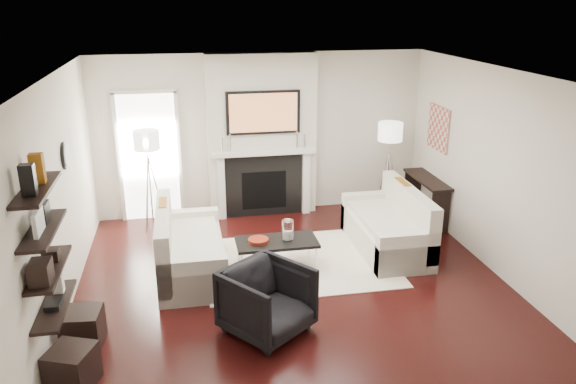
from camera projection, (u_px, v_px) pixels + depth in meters
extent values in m
plane|color=black|center=(297.00, 293.00, 7.08)|extent=(6.00, 6.00, 0.00)
plane|color=white|center=(298.00, 77.00, 6.19)|extent=(6.00, 6.00, 0.00)
plane|color=silver|center=(261.00, 134.00, 9.42)|extent=(5.50, 0.00, 5.50)
plane|color=silver|center=(387.00, 334.00, 3.85)|extent=(5.50, 0.00, 5.50)
plane|color=silver|center=(52.00, 208.00, 6.15)|extent=(0.00, 6.00, 6.00)
plane|color=silver|center=(509.00, 179.00, 7.12)|extent=(0.00, 6.00, 6.00)
cube|color=silver|center=(262.00, 136.00, 9.30)|extent=(1.80, 0.25, 2.70)
cube|color=black|center=(264.00, 186.00, 9.45)|extent=(1.30, 0.02, 1.04)
cube|color=black|center=(264.00, 190.00, 9.47)|extent=(0.75, 0.02, 0.65)
cube|color=white|center=(221.00, 188.00, 9.28)|extent=(0.12, 0.08, 1.10)
cube|color=white|center=(306.00, 182.00, 9.54)|extent=(0.12, 0.08, 1.10)
cube|color=white|center=(264.00, 152.00, 9.20)|extent=(1.70, 0.18, 0.07)
cube|color=black|center=(263.00, 112.00, 9.01)|extent=(1.20, 0.06, 0.70)
cube|color=#BF723F|center=(263.00, 113.00, 8.98)|extent=(1.10, 0.00, 0.62)
cylinder|color=silver|center=(230.00, 143.00, 9.06)|extent=(0.04, 0.04, 0.30)
cylinder|color=silver|center=(222.00, 145.00, 9.04)|extent=(0.04, 0.04, 0.24)
cylinder|color=silver|center=(297.00, 140.00, 9.25)|extent=(0.04, 0.04, 0.30)
cylinder|color=silver|center=(304.00, 141.00, 9.28)|extent=(0.04, 0.04, 0.24)
cube|color=white|center=(150.00, 158.00, 9.17)|extent=(0.90, 0.02, 2.10)
cube|color=white|center=(119.00, 160.00, 9.06)|extent=(0.06, 0.06, 2.16)
cube|color=white|center=(179.00, 156.00, 9.23)|extent=(0.06, 0.06, 2.16)
cube|color=white|center=(144.00, 92.00, 8.79)|extent=(1.02, 0.06, 0.06)
cube|color=#F0DEC5|center=(299.00, 262.00, 7.90)|extent=(2.60, 2.00, 0.01)
cube|color=silver|center=(192.00, 259.00, 7.54)|extent=(0.85, 1.80, 0.42)
cube|color=silver|center=(165.00, 239.00, 7.37)|extent=(0.18, 1.80, 0.80)
cube|color=silver|center=(193.00, 281.00, 6.76)|extent=(0.85, 0.18, 0.60)
cube|color=silver|center=(190.00, 229.00, 8.26)|extent=(0.85, 0.18, 0.60)
cube|color=silver|center=(194.00, 241.00, 7.46)|extent=(0.63, 1.44, 0.10)
cube|color=#8C5211|center=(164.00, 216.00, 7.58)|extent=(0.10, 0.42, 0.42)
cube|color=black|center=(163.00, 235.00, 7.03)|extent=(0.10, 0.40, 0.40)
cube|color=silver|center=(385.00, 236.00, 8.26)|extent=(0.85, 1.80, 0.42)
cube|color=silver|center=(408.00, 214.00, 8.21)|extent=(0.18, 1.80, 0.80)
cube|color=silver|center=(407.00, 254.00, 7.48)|extent=(0.85, 0.18, 0.60)
cube|color=silver|center=(368.00, 211.00, 8.98)|extent=(0.85, 0.18, 0.60)
cube|color=silver|center=(383.00, 220.00, 8.16)|extent=(0.63, 1.44, 0.10)
cube|color=#8C5211|center=(402.00, 194.00, 8.43)|extent=(0.10, 0.42, 0.42)
cube|color=black|center=(418.00, 209.00, 7.87)|extent=(0.10, 0.40, 0.40)
cube|color=black|center=(277.00, 242.00, 7.59)|extent=(1.10, 0.55, 0.04)
cylinder|color=silver|center=(242.00, 266.00, 7.37)|extent=(0.02, 0.02, 0.38)
cylinder|color=silver|center=(316.00, 260.00, 7.55)|extent=(0.02, 0.02, 0.38)
cylinder|color=silver|center=(239.00, 252.00, 7.78)|extent=(0.02, 0.02, 0.38)
cylinder|color=silver|center=(309.00, 246.00, 7.95)|extent=(0.02, 0.02, 0.38)
cylinder|color=white|center=(288.00, 230.00, 7.57)|extent=(0.16, 0.16, 0.29)
cylinder|color=white|center=(288.00, 235.00, 7.59)|extent=(0.09, 0.09, 0.13)
cylinder|color=#AF321D|center=(258.00, 240.00, 7.53)|extent=(0.28, 0.28, 0.05)
imported|color=black|center=(267.00, 298.00, 6.14)|extent=(1.12, 1.11, 0.85)
cylinder|color=silver|center=(151.00, 192.00, 8.92)|extent=(0.02, 0.02, 1.20)
cylinder|color=white|center=(146.00, 140.00, 8.64)|extent=(0.40, 0.40, 0.30)
cylinder|color=silver|center=(158.00, 192.00, 8.94)|extent=(0.25, 0.02, 1.23)
cylinder|color=silver|center=(148.00, 190.00, 9.00)|extent=(0.14, 0.22, 1.23)
cylinder|color=silver|center=(147.00, 194.00, 8.82)|extent=(0.14, 0.22, 1.23)
cylinder|color=silver|center=(387.00, 181.00, 9.46)|extent=(0.02, 0.02, 1.20)
cylinder|color=white|center=(390.00, 132.00, 9.18)|extent=(0.40, 0.40, 0.30)
cylinder|color=silver|center=(394.00, 181.00, 9.48)|extent=(0.25, 0.02, 1.23)
cylinder|color=silver|center=(382.00, 179.00, 9.53)|extent=(0.14, 0.22, 1.23)
cylinder|color=silver|center=(386.00, 183.00, 9.36)|extent=(0.14, 0.22, 1.23)
cube|color=black|center=(427.00, 179.00, 9.11)|extent=(0.35, 1.20, 0.04)
cube|color=black|center=(440.00, 213.00, 8.73)|extent=(0.30, 0.04, 0.71)
cube|color=black|center=(412.00, 190.00, 9.75)|extent=(0.30, 0.04, 0.71)
cube|color=#BA715D|center=(439.00, 128.00, 8.96)|extent=(0.03, 0.70, 0.70)
cube|color=black|center=(55.00, 306.00, 5.46)|extent=(0.25, 1.00, 0.03)
cube|color=black|center=(49.00, 269.00, 5.32)|extent=(0.25, 1.00, 0.04)
cube|color=black|center=(43.00, 230.00, 5.19)|extent=(0.25, 1.00, 0.04)
cube|color=black|center=(37.00, 189.00, 5.06)|extent=(0.25, 1.00, 0.04)
cube|color=black|center=(28.00, 180.00, 4.80)|extent=(0.12, 0.10, 0.28)
cube|color=#8C5211|center=(37.00, 168.00, 5.13)|extent=(0.12, 0.10, 0.28)
cube|color=white|center=(38.00, 222.00, 5.04)|extent=(0.04, 0.30, 0.22)
cube|color=black|center=(46.00, 212.00, 5.33)|extent=(0.04, 0.22, 0.18)
cube|color=black|center=(40.00, 272.00, 5.01)|extent=(0.18, 0.25, 0.20)
cube|color=black|center=(51.00, 255.00, 5.42)|extent=(0.15, 0.12, 0.12)
cube|color=black|center=(53.00, 304.00, 5.40)|extent=(0.14, 0.20, 0.05)
cube|color=white|center=(58.00, 284.00, 5.64)|extent=(0.10, 0.10, 0.18)
cylinder|color=black|center=(65.00, 156.00, 6.87)|extent=(0.04, 0.34, 0.34)
cylinder|color=white|center=(67.00, 155.00, 6.87)|extent=(0.01, 0.29, 0.29)
cube|color=black|center=(83.00, 328.00, 5.98)|extent=(0.44, 0.44, 0.40)
cube|color=black|center=(72.00, 367.00, 5.35)|extent=(0.52, 0.52, 0.40)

